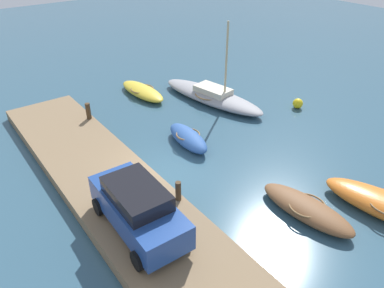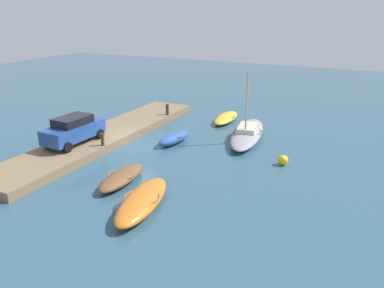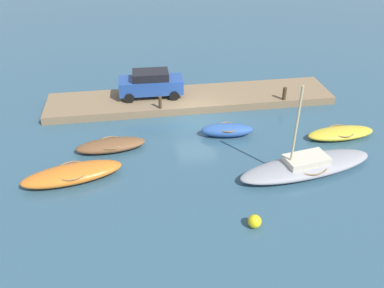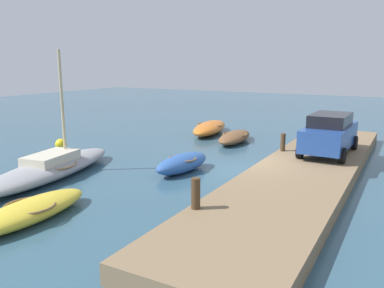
{
  "view_description": "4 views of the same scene",
  "coord_description": "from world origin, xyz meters",
  "views": [
    {
      "loc": [
        11.14,
        -6.79,
        9.56
      ],
      "look_at": [
        -0.24,
        1.72,
        0.86
      ],
      "focal_mm": 34.3,
      "sensor_mm": 36.0,
      "label": 1
    },
    {
      "loc": [
        20.54,
        14.6,
        8.88
      ],
      "look_at": [
        -0.55,
        4.2,
        0.51
      ],
      "focal_mm": 36.24,
      "sensor_mm": 36.0,
      "label": 2
    },
    {
      "loc": [
        3.7,
        22.15,
        12.3
      ],
      "look_at": [
        0.9,
        4.01,
        0.64
      ],
      "focal_mm": 37.23,
      "sensor_mm": 36.0,
      "label": 3
    },
    {
      "loc": [
        -15.15,
        -5.71,
        4.49
      ],
      "look_at": [
        1.02,
        3.3,
        0.65
      ],
      "focal_mm": 36.97,
      "sensor_mm": 36.0,
      "label": 4
    }
  ],
  "objects": [
    {
      "name": "ground_plane",
      "position": [
        0.0,
        0.0,
        0.0
      ],
      "size": [
        84.0,
        84.0,
        0.0
      ],
      "primitive_type": "plane",
      "color": "#33566B"
    },
    {
      "name": "mooring_post_west",
      "position": [
        -6.06,
        -0.76,
        0.96
      ],
      "size": [
        0.26,
        0.26,
        0.88
      ],
      "primitive_type": "cylinder",
      "color": "#47331E",
      "rests_on": "dock_platform"
    },
    {
      "name": "marker_buoy",
      "position": [
        -0.9,
        10.04,
        0.3
      ],
      "size": [
        0.6,
        0.6,
        0.6
      ],
      "primitive_type": "sphere",
      "color": "yellow",
      "rests_on": "ground_plane"
    },
    {
      "name": "motorboat_orange",
      "position": [
        7.18,
        5.44,
        0.38
      ],
      "size": [
        5.17,
        2.53,
        0.75
      ],
      "rotation": [
        0.0,
        0.0,
        0.2
      ],
      "color": "orange",
      "rests_on": "ground_plane"
    },
    {
      "name": "dock_platform",
      "position": [
        0.0,
        -2.32,
        0.26
      ],
      "size": [
        19.34,
        3.63,
        0.52
      ],
      "primitive_type": "cube",
      "color": "#846B4C",
      "rests_on": "ground_plane"
    },
    {
      "name": "rowboat_blue",
      "position": [
        -1.45,
        2.39,
        0.38
      ],
      "size": [
        3.2,
        1.46,
        0.75
      ],
      "rotation": [
        0.0,
        0.0,
        -0.11
      ],
      "color": "#2D569E",
      "rests_on": "ground_plane"
    },
    {
      "name": "rowboat_yellow",
      "position": [
        -8.03,
        3.61,
        0.3
      ],
      "size": [
        4.16,
        1.6,
        0.58
      ],
      "rotation": [
        0.0,
        0.0,
        0.05
      ],
      "color": "gold",
      "rests_on": "ground_plane"
    },
    {
      "name": "rowboat_brown",
      "position": [
        5.34,
        2.92,
        0.31
      ],
      "size": [
        3.94,
        1.66,
        0.61
      ],
      "rotation": [
        0.0,
        0.0,
        0.09
      ],
      "color": "brown",
      "rests_on": "ground_plane"
    },
    {
      "name": "sailboat_grey",
      "position": [
        -4.67,
        6.56,
        0.4
      ],
      "size": [
        7.69,
        3.23,
        4.99
      ],
      "rotation": [
        0.0,
        0.0,
        0.17
      ],
      "color": "#939399",
      "rests_on": "ground_plane"
    },
    {
      "name": "mooring_post_mid_west",
      "position": [
        2.23,
        -0.76,
        0.92
      ],
      "size": [
        0.22,
        0.22,
        0.81
      ],
      "primitive_type": "cylinder",
      "color": "#47331E",
      "rests_on": "dock_platform"
    },
    {
      "name": "parked_car",
      "position": [
        2.66,
        -2.69,
        1.44
      ],
      "size": [
        4.28,
        2.01,
        1.78
      ],
      "rotation": [
        0.0,
        0.0,
        -0.03
      ],
      "color": "#234793",
      "rests_on": "dock_platform"
    }
  ]
}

